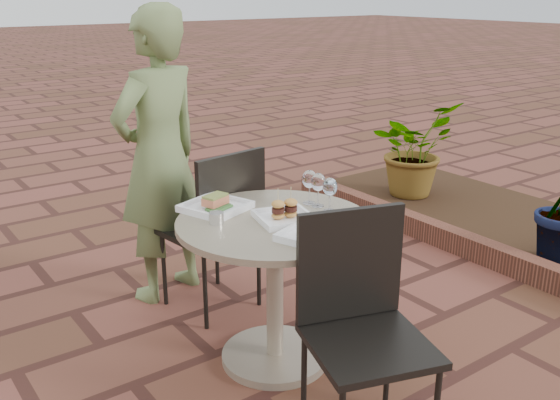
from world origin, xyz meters
TOP-DOWN VIEW (x-y plane):
  - ground at (0.00, 0.00)m, footprint 60.00×60.00m
  - cafe_table at (-0.19, -0.21)m, footprint 0.90×0.90m
  - chair_far at (-0.14, 0.36)m, footprint 0.50×0.50m
  - chair_near at (-0.22, -0.82)m, footprint 0.55×0.55m
  - diner at (-0.29, 0.76)m, footprint 0.69×0.55m
  - plate_salmon at (-0.33, 0.07)m, footprint 0.34×0.34m
  - plate_sliders at (-0.15, -0.24)m, footprint 0.29×0.29m
  - plate_tuna at (-0.18, -0.49)m, footprint 0.33×0.33m
  - wine_glass_right at (0.09, -0.27)m, footprint 0.07×0.07m
  - wine_glass_mid at (0.08, -0.12)m, footprint 0.07×0.07m
  - wine_glass_far at (0.09, -0.18)m, footprint 0.07×0.07m
  - steel_ramekin at (-0.42, -0.09)m, footprint 0.07×0.07m
  - cutlery_set at (0.06, -0.37)m, footprint 0.12×0.21m
  - planter_curb at (1.60, 0.30)m, footprint 0.12×3.00m
  - mulch_bed at (2.30, 0.30)m, footprint 1.30×3.00m
  - potted_plant_a at (2.16, 1.09)m, footprint 0.78×0.70m

SIDE VIEW (x-z plane):
  - ground at x=0.00m, z-range 0.00..0.00m
  - mulch_bed at x=2.30m, z-range 0.00..0.06m
  - planter_curb at x=1.60m, z-range 0.00..0.15m
  - potted_plant_a at x=2.16m, z-range 0.06..0.85m
  - cafe_table at x=-0.19m, z-range 0.12..0.85m
  - chair_far at x=-0.14m, z-range 0.08..1.01m
  - chair_near at x=-0.22m, z-range 0.08..1.01m
  - cutlery_set at x=0.06m, z-range 0.73..0.73m
  - plate_tuna at x=-0.18m, z-range 0.73..0.76m
  - plate_salmon at x=-0.33m, z-range 0.71..0.79m
  - steel_ramekin at x=-0.42m, z-range 0.73..0.78m
  - plate_sliders at x=-0.15m, z-range 0.68..0.84m
  - diner at x=-0.29m, z-range 0.00..1.66m
  - wine_glass_right at x=0.09m, z-range 0.76..0.93m
  - wine_glass_far at x=0.09m, z-range 0.76..0.93m
  - wine_glass_mid at x=0.08m, z-range 0.76..0.93m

